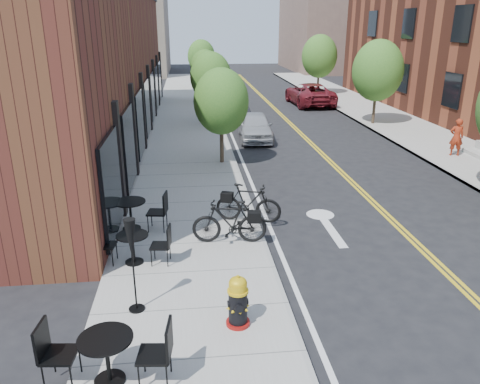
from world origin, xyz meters
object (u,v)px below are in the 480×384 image
bistro_set_c (133,244)px  parked_car_c (225,94)px  parked_car_b (234,108)px  parked_car_a (255,126)px  pedestrian (456,137)px  bicycle_left (229,222)px  parked_car_far (310,94)px  patio_umbrella (131,246)px  bistro_set_b (130,211)px  bistro_set_a (107,353)px  bicycle_right (248,203)px  fire_hydrant (238,302)px

bistro_set_c → parked_car_c: (4.17, 24.54, 0.05)m
parked_car_b → parked_car_c: bearing=86.7°
parked_car_a → pedestrian: size_ratio=2.46×
bicycle_left → parked_car_far: size_ratio=0.34×
bicycle_left → patio_umbrella: (-2.12, -2.85, 0.83)m
bistro_set_b → parked_car_far: bearing=72.6°
bistro_set_a → pedestrian: (12.81, 12.30, 0.26)m
bicycle_left → parked_car_b: bearing=-179.6°
bicycle_left → parked_car_c: (1.80, 23.68, -0.06)m
patio_umbrella → parked_car_a: patio_umbrella is taller
parked_car_far → parked_car_b: bearing=37.8°
patio_umbrella → parked_car_b: size_ratio=0.47×
bistro_set_b → pedestrian: bearing=34.8°
bistro_set_a → patio_umbrella: patio_umbrella is taller
patio_umbrella → parked_car_b: (3.88, 19.84, -0.84)m
parked_car_far → parked_car_c: bearing=-18.5°
parked_car_far → parked_car_a: bearing=60.2°
parked_car_a → parked_car_c: parked_car_a is taller
bistro_set_c → bistro_set_b: bearing=105.1°
bistro_set_b → pedestrian: size_ratio=1.27×
parked_car_far → bistro_set_c: bearing=64.2°
bicycle_left → bistro_set_c: 2.52m
bistro_set_a → parked_car_b: size_ratio=0.48×
bistro_set_c → patio_umbrella: 2.22m
bicycle_right → patio_umbrella: size_ratio=0.96×
parked_car_c → parked_car_far: parked_car_far is taller
bicycle_left → parked_car_a: bearing=175.1°
bistro_set_c → pedestrian: (12.83, 8.32, 0.33)m
bistro_set_b → parked_car_a: (4.98, 10.67, 0.01)m
fire_hydrant → bicycle_left: size_ratio=0.54×
fire_hydrant → bistro_set_b: (-2.48, 4.70, 0.04)m
bicycle_right → parked_car_b: size_ratio=0.45×
bistro_set_b → bistro_set_c: 2.01m
bicycle_left → parked_car_c: bearing=-178.0°
bicycle_left → bistro_set_a: (-2.36, -4.83, -0.04)m
parked_car_a → bistro_set_a: bearing=-102.1°
bistro_set_a → parked_car_c: (4.16, 28.52, -0.02)m
bicycle_left → bicycle_right: bearing=159.3°
bistro_set_b → parked_car_b: bearing=83.5°
parked_car_c → bistro_set_b: bearing=-104.4°
bistro_set_b → pedestrian: (13.09, 6.33, 0.26)m
bicycle_left → parked_car_c: 23.75m
parked_car_a → parked_car_b: (-0.58, 5.19, 0.02)m
parked_car_b → parked_car_far: 7.72m
bicycle_left → parked_car_a: (2.35, 11.80, -0.03)m
parked_car_c → patio_umbrella: bearing=-101.7°
bicycle_left → parked_car_far: 23.24m
parked_car_b → pedestrian: 12.90m
bicycle_left → bistro_set_b: 2.87m
bistro_set_b → parked_car_b: size_ratio=0.48×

